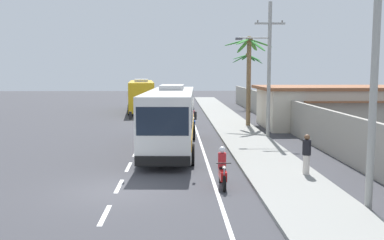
{
  "coord_description": "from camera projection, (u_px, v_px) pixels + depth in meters",
  "views": [
    {
      "loc": [
        2.27,
        -16.17,
        4.54
      ],
      "look_at": [
        3.15,
        8.62,
        1.7
      ],
      "focal_mm": 40.87,
      "sensor_mm": 36.0,
      "label": 1
    }
  ],
  "objects": [
    {
      "name": "ground_plane",
      "position": [
        117.0,
        191.0,
        16.49
      ],
      "size": [
        160.0,
        160.0,
        0.0
      ],
      "primitive_type": "plane",
      "color": "#3A3A3F"
    },
    {
      "name": "sidewalk_kerb",
      "position": [
        251.0,
        144.0,
        26.65
      ],
      "size": [
        3.2,
        90.0,
        0.14
      ],
      "primitive_type": "cube",
      "color": "gray",
      "rests_on": "ground"
    },
    {
      "name": "lane_markings",
      "position": [
        176.0,
        134.0,
        31.24
      ],
      "size": [
        3.92,
        71.0,
        0.01
      ],
      "color": "white",
      "rests_on": "ground"
    },
    {
      "name": "boundary_wall",
      "position": [
        295.0,
        118.0,
        30.63
      ],
      "size": [
        0.24,
        60.0,
        2.38
      ],
      "primitive_type": "cube",
      "color": "#9E998E",
      "rests_on": "ground"
    },
    {
      "name": "coach_bus_foreground",
      "position": [
        171.0,
        116.0,
        24.93
      ],
      "size": [
        3.33,
        12.24,
        3.66
      ],
      "color": "silver",
      "rests_on": "ground"
    },
    {
      "name": "coach_bus_far_lane",
      "position": [
        141.0,
        95.0,
        47.54
      ],
      "size": [
        3.66,
        12.33,
        3.6
      ],
      "color": "gold",
      "rests_on": "ground"
    },
    {
      "name": "motorcycle_beside_bus",
      "position": [
        193.0,
        120.0,
        34.08
      ],
      "size": [
        0.56,
        1.96,
        1.66
      ],
      "color": "black",
      "rests_on": "ground"
    },
    {
      "name": "motorcycle_trailing",
      "position": [
        222.0,
        170.0,
        17.05
      ],
      "size": [
        0.56,
        1.96,
        1.57
      ],
      "color": "black",
      "rests_on": "ground"
    },
    {
      "name": "pedestrian_near_kerb",
      "position": [
        307.0,
        153.0,
        18.48
      ],
      "size": [
        0.36,
        0.36,
        1.71
      ],
      "rotation": [
        0.0,
        0.0,
        5.02
      ],
      "color": "beige",
      "rests_on": "sidewalk_kerb"
    },
    {
      "name": "utility_pole_nearest",
      "position": [
        373.0,
        46.0,
        13.66
      ],
      "size": [
        3.71,
        0.24,
        9.86
      ],
      "color": "#9E9E99",
      "rests_on": "ground"
    },
    {
      "name": "utility_pole_mid",
      "position": [
        268.0,
        67.0,
        28.8
      ],
      "size": [
        3.25,
        0.24,
        8.96
      ],
      "color": "#9E9E99",
      "rests_on": "ground"
    },
    {
      "name": "palm_nearest",
      "position": [
        249.0,
        65.0,
        34.43
      ],
      "size": [
        3.92,
        3.37,
        7.19
      ],
      "color": "brown",
      "rests_on": "ground"
    },
    {
      "name": "palm_second",
      "position": [
        248.0,
        66.0,
        51.97
      ],
      "size": [
        3.87,
        4.08,
        6.6
      ],
      "color": "brown",
      "rests_on": "ground"
    },
    {
      "name": "roadside_building",
      "position": [
        357.0,
        107.0,
        34.77
      ],
      "size": [
        15.75,
        7.37,
        3.28
      ],
      "color": "beige",
      "rests_on": "ground"
    }
  ]
}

